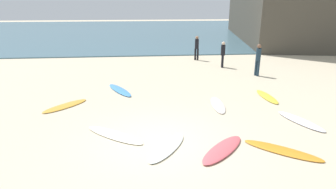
{
  "coord_description": "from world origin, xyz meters",
  "views": [
    {
      "loc": [
        -0.41,
        -7.91,
        4.16
      ],
      "look_at": [
        0.71,
        3.69,
        0.3
      ],
      "focal_mm": 30.24,
      "sensor_mm": 36.0,
      "label": 1
    }
  ],
  "objects_px": {
    "surfboard_1": "(218,105)",
    "surfboard_5": "(114,135)",
    "surfboard_8": "(282,150)",
    "beachgoer_far": "(258,58)",
    "surfboard_7": "(167,147)",
    "surfboard_0": "(65,106)",
    "beachgoer_near": "(223,53)",
    "surfboard_2": "(267,97)",
    "surfboard_3": "(120,90)",
    "surfboard_4": "(223,149)",
    "surfboard_6": "(300,121)",
    "beachgoer_mid": "(197,47)"
  },
  "relations": [
    {
      "from": "surfboard_8",
      "to": "surfboard_2",
      "type": "bearing_deg",
      "value": 19.84
    },
    {
      "from": "surfboard_0",
      "to": "beachgoer_far",
      "type": "xyz_separation_m",
      "value": [
        9.88,
        4.14,
        1.01
      ]
    },
    {
      "from": "surfboard_3",
      "to": "surfboard_7",
      "type": "bearing_deg",
      "value": -99.98
    },
    {
      "from": "surfboard_1",
      "to": "surfboard_8",
      "type": "bearing_deg",
      "value": -72.01
    },
    {
      "from": "surfboard_1",
      "to": "surfboard_4",
      "type": "relative_size",
      "value": 0.96
    },
    {
      "from": "surfboard_1",
      "to": "surfboard_5",
      "type": "relative_size",
      "value": 0.87
    },
    {
      "from": "surfboard_2",
      "to": "surfboard_4",
      "type": "relative_size",
      "value": 0.94
    },
    {
      "from": "surfboard_2",
      "to": "surfboard_7",
      "type": "height_order",
      "value": "same"
    },
    {
      "from": "surfboard_1",
      "to": "surfboard_5",
      "type": "bearing_deg",
      "value": -143.93
    },
    {
      "from": "surfboard_3",
      "to": "surfboard_8",
      "type": "height_order",
      "value": "surfboard_3"
    },
    {
      "from": "surfboard_0",
      "to": "surfboard_2",
      "type": "relative_size",
      "value": 1.03
    },
    {
      "from": "surfboard_3",
      "to": "surfboard_4",
      "type": "bearing_deg",
      "value": -87.95
    },
    {
      "from": "surfboard_7",
      "to": "surfboard_5",
      "type": "bearing_deg",
      "value": 0.77
    },
    {
      "from": "surfboard_4",
      "to": "surfboard_7",
      "type": "relative_size",
      "value": 1.06
    },
    {
      "from": "surfboard_4",
      "to": "beachgoer_near",
      "type": "relative_size",
      "value": 1.26
    },
    {
      "from": "surfboard_0",
      "to": "surfboard_8",
      "type": "xyz_separation_m",
      "value": [
        7.2,
        -4.4,
        0.0
      ]
    },
    {
      "from": "surfboard_3",
      "to": "surfboard_7",
      "type": "height_order",
      "value": "surfboard_3"
    },
    {
      "from": "surfboard_3",
      "to": "surfboard_4",
      "type": "xyz_separation_m",
      "value": [
        3.37,
        -6.13,
        -0.0
      ]
    },
    {
      "from": "surfboard_5",
      "to": "surfboard_7",
      "type": "height_order",
      "value": "surfboard_7"
    },
    {
      "from": "surfboard_3",
      "to": "beachgoer_mid",
      "type": "height_order",
      "value": "beachgoer_mid"
    },
    {
      "from": "surfboard_7",
      "to": "surfboard_8",
      "type": "height_order",
      "value": "surfboard_7"
    },
    {
      "from": "surfboard_1",
      "to": "surfboard_6",
      "type": "xyz_separation_m",
      "value": [
        2.52,
        -1.95,
        0.01
      ]
    },
    {
      "from": "surfboard_5",
      "to": "beachgoer_near",
      "type": "distance_m",
      "value": 11.36
    },
    {
      "from": "surfboard_1",
      "to": "surfboard_7",
      "type": "distance_m",
      "value": 4.21
    },
    {
      "from": "surfboard_4",
      "to": "surfboard_5",
      "type": "height_order",
      "value": "surfboard_4"
    },
    {
      "from": "surfboard_2",
      "to": "surfboard_6",
      "type": "xyz_separation_m",
      "value": [
        0.03,
        -2.77,
        0.01
      ]
    },
    {
      "from": "surfboard_0",
      "to": "surfboard_2",
      "type": "height_order",
      "value": "surfboard_2"
    },
    {
      "from": "surfboard_0",
      "to": "surfboard_5",
      "type": "relative_size",
      "value": 0.88
    },
    {
      "from": "beachgoer_near",
      "to": "beachgoer_mid",
      "type": "relative_size",
      "value": 0.95
    },
    {
      "from": "surfboard_5",
      "to": "surfboard_7",
      "type": "distance_m",
      "value": 1.91
    },
    {
      "from": "surfboard_5",
      "to": "beachgoer_near",
      "type": "height_order",
      "value": "beachgoer_near"
    },
    {
      "from": "surfboard_7",
      "to": "beachgoer_near",
      "type": "xyz_separation_m",
      "value": [
        4.63,
        10.43,
        0.9
      ]
    },
    {
      "from": "surfboard_6",
      "to": "surfboard_8",
      "type": "bearing_deg",
      "value": -149.11
    },
    {
      "from": "surfboard_5",
      "to": "beachgoer_mid",
      "type": "height_order",
      "value": "beachgoer_mid"
    },
    {
      "from": "surfboard_6",
      "to": "surfboard_7",
      "type": "xyz_separation_m",
      "value": [
        -4.98,
        -1.46,
        -0.01
      ]
    },
    {
      "from": "surfboard_0",
      "to": "surfboard_7",
      "type": "bearing_deg",
      "value": -2.8
    },
    {
      "from": "surfboard_5",
      "to": "surfboard_0",
      "type": "bearing_deg",
      "value": 76.43
    },
    {
      "from": "surfboard_8",
      "to": "beachgoer_far",
      "type": "relative_size",
      "value": 1.21
    },
    {
      "from": "surfboard_7",
      "to": "beachgoer_mid",
      "type": "bearing_deg",
      "value": -72.5
    },
    {
      "from": "surfboard_5",
      "to": "surfboard_8",
      "type": "distance_m",
      "value": 5.17
    },
    {
      "from": "surfboard_0",
      "to": "surfboard_4",
      "type": "bearing_deg",
      "value": 5.06
    },
    {
      "from": "surfboard_0",
      "to": "surfboard_8",
      "type": "height_order",
      "value": "same"
    },
    {
      "from": "surfboard_5",
      "to": "beachgoer_near",
      "type": "xyz_separation_m",
      "value": [
        6.26,
        9.44,
        0.9
      ]
    },
    {
      "from": "surfboard_0",
      "to": "surfboard_2",
      "type": "distance_m",
      "value": 8.84
    },
    {
      "from": "beachgoer_near",
      "to": "beachgoer_far",
      "type": "relative_size",
      "value": 0.91
    },
    {
      "from": "surfboard_0",
      "to": "surfboard_5",
      "type": "bearing_deg",
      "value": -9.93
    },
    {
      "from": "surfboard_7",
      "to": "surfboard_4",
      "type": "bearing_deg",
      "value": -157.75
    },
    {
      "from": "surfboard_4",
      "to": "surfboard_8",
      "type": "distance_m",
      "value": 1.73
    },
    {
      "from": "surfboard_4",
      "to": "beachgoer_mid",
      "type": "xyz_separation_m",
      "value": [
        1.78,
        13.23,
        0.94
      ]
    },
    {
      "from": "surfboard_4",
      "to": "beachgoer_mid",
      "type": "relative_size",
      "value": 1.2
    }
  ]
}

